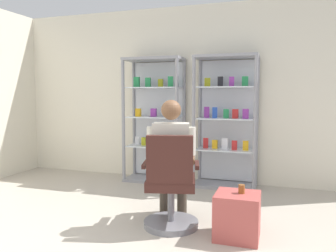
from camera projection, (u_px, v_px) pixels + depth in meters
back_wall at (194, 94)px, 5.29m from camera, size 6.00×0.10×2.70m
display_cabinet_left at (155, 119)px, 5.27m from camera, size 0.90×0.45×1.90m
display_cabinet_right at (226, 121)px, 4.93m from camera, size 0.90×0.45×1.90m
office_chair at (171, 190)px, 3.37m from camera, size 0.62×0.59×0.96m
seated_shopkeeper at (172, 156)px, 3.50m from camera, size 0.55×0.62×1.29m
storage_crate at (237, 216)px, 3.16m from camera, size 0.40×0.39×0.43m
tea_glass at (242, 189)px, 3.14m from camera, size 0.06×0.06×0.08m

